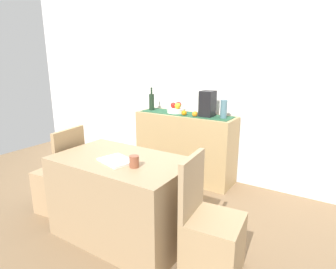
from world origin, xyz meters
The scene contains 18 objects.
ground_plane centered at (0.00, 0.00, -0.01)m, with size 6.40×6.40×0.02m, color #7E6346.
room_wall_rear centered at (0.00, 1.18, 1.35)m, with size 6.40×0.06×2.70m, color white.
sideboard_console centered at (-0.14, 0.92, 0.44)m, with size 1.31×0.42×0.87m, color tan.
table_runner centered at (-0.14, 0.92, 0.88)m, with size 1.23×0.32×0.01m, color #245236.
fruit_bowl centered at (-0.28, 0.92, 0.91)m, with size 0.24×0.24×0.06m, color silver.
apple_center centered at (-0.32, 0.91, 0.98)m, with size 0.07×0.07×0.07m, color red.
apple_rear centered at (-0.23, 0.88, 0.98)m, with size 0.08×0.08×0.08m, color gold.
apple_left centered at (-0.27, 0.97, 0.98)m, with size 0.08×0.08×0.08m, color #B42722.
wine_bottle centered at (-0.67, 0.92, 0.99)m, with size 0.07×0.07×0.31m.
coffee_maker centered at (0.16, 0.92, 1.03)m, with size 0.16×0.18×0.32m, color black.
ceramic_vase centered at (0.37, 0.92, 0.98)m, with size 0.08×0.08×0.22m, color slate.
orange_loose_far centered at (-0.11, 0.82, 0.91)m, with size 0.07×0.07×0.07m, color orange.
orange_loose_near_bowl centered at (0.04, 0.83, 0.91)m, with size 0.07×0.07×0.07m, color orange.
dining_table centered at (0.03, -0.52, 0.37)m, with size 1.18×0.70×0.74m, color tan.
open_book centered at (0.05, -0.60, 0.75)m, with size 0.28×0.21×0.02m, color white.
coffee_cup centered at (0.25, -0.61, 0.79)m, with size 0.08×0.08×0.09m, color brown.
chair_near_window centered at (-0.83, -0.52, 0.27)m, with size 0.45×0.45×0.90m.
chair_by_corner centered at (0.88, -0.52, 0.27)m, with size 0.44×0.44×0.90m.
Camera 1 is at (1.57, -2.21, 1.56)m, focal length 30.08 mm.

